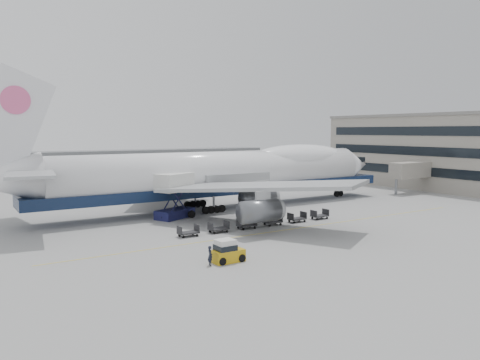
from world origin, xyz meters
TOP-DOWN VIEW (x-y plane):
  - ground at (0.00, 0.00)m, footprint 260.00×260.00m
  - apron_line at (0.00, -6.00)m, footprint 60.00×0.15m
  - hangar at (-10.00, 70.00)m, footprint 110.00×8.00m
  - airliner at (0.64, 12.00)m, footprint 67.00×55.30m
  - catering_truck at (-9.46, 8.52)m, footprint 6.24×5.35m
  - baggage_tug at (-14.59, -14.18)m, footprint 2.93×1.66m
  - ground_worker at (-16.46, -14.38)m, footprint 0.53×0.72m
  - traffic_cone at (-11.56, -9.66)m, footprint 0.40×0.40m
  - dolly_0 at (-12.99, -2.85)m, footprint 2.30×1.35m
  - dolly_1 at (-9.00, -2.85)m, footprint 2.30×1.35m
  - dolly_2 at (-5.01, -2.85)m, footprint 2.30×1.35m
  - dolly_3 at (-1.01, -2.85)m, footprint 2.30×1.35m
  - dolly_4 at (2.98, -2.85)m, footprint 2.30×1.35m
  - dolly_5 at (6.97, -2.85)m, footprint 2.30×1.35m

SIDE VIEW (x-z plane):
  - ground at x=0.00m, z-range 0.00..0.00m
  - apron_line at x=0.00m, z-range 0.00..0.01m
  - traffic_cone at x=-11.56m, z-range -0.02..0.58m
  - dolly_0 at x=-12.99m, z-range -0.12..1.18m
  - dolly_1 at x=-9.00m, z-range -0.12..1.18m
  - dolly_2 at x=-5.01m, z-range -0.12..1.18m
  - dolly_3 at x=-1.01m, z-range -0.12..1.18m
  - dolly_4 at x=2.98m, z-range -0.12..1.18m
  - dolly_5 at x=6.97m, z-range -0.12..1.18m
  - ground_worker at x=-16.46m, z-range 0.00..1.81m
  - baggage_tug at x=-14.59m, z-range -0.12..2.01m
  - catering_truck at x=-9.46m, z-range 0.35..6.58m
  - hangar at x=-10.00m, z-range 0.00..7.00m
  - airliner at x=0.64m, z-range -4.37..15.61m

